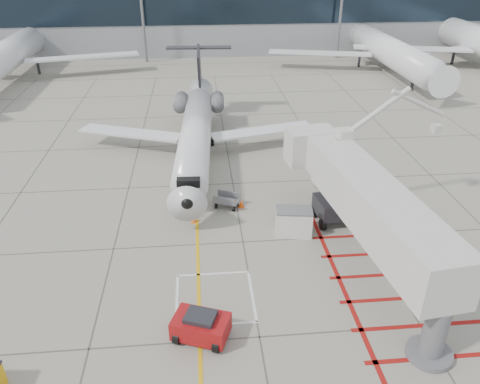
{
  "coord_description": "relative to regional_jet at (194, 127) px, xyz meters",
  "views": [
    {
      "loc": [
        -2.45,
        -20.17,
        16.78
      ],
      "look_at": [
        0.0,
        6.0,
        2.5
      ],
      "focal_mm": 35.0,
      "sensor_mm": 36.0,
      "label": 1
    }
  ],
  "objects": [
    {
      "name": "terminal_building",
      "position": [
        12.85,
        54.82,
        3.39
      ],
      "size": [
        180.0,
        28.0,
        14.0
      ],
      "primitive_type": "cube",
      "color": "gray",
      "rests_on": "ground_plane"
    },
    {
      "name": "regional_jet",
      "position": [
        0.0,
        0.0,
        0.0
      ],
      "size": [
        23.33,
        28.71,
        7.22
      ],
      "primitive_type": null,
      "rotation": [
        0.0,
        0.0,
        -0.06
      ],
      "color": "silver",
      "rests_on": "ground_plane"
    },
    {
      "name": "bg_aircraft_c",
      "position": [
        27.17,
        30.82,
        1.81
      ],
      "size": [
        32.53,
        36.15,
        10.84
      ],
      "primitive_type": null,
      "color": "silver",
      "rests_on": "ground_plane"
    },
    {
      "name": "jet_bridge",
      "position": [
        9.68,
        -14.9,
        -0.01
      ],
      "size": [
        10.57,
        18.87,
        7.2
      ],
      "primitive_type": null,
      "rotation": [
        0.0,
        0.0,
        0.12
      ],
      "color": "silver",
      "rests_on": "ground_plane"
    },
    {
      "name": "baggage_cart",
      "position": [
        2.14,
        -6.73,
        -3.08
      ],
      "size": [
        1.96,
        1.64,
        1.06
      ],
      "primitive_type": null,
      "rotation": [
        0.0,
        0.0,
        -0.41
      ],
      "color": "#5C5D61",
      "rests_on": "ground_plane"
    },
    {
      "name": "ground_power_unit",
      "position": [
        6.16,
        -10.53,
        -2.71
      ],
      "size": [
        2.43,
        1.63,
        1.79
      ],
      "primitive_type": null,
      "rotation": [
        0.0,
        0.0,
        -0.14
      ],
      "color": "silver",
      "rests_on": "ground_plane"
    },
    {
      "name": "cone_side",
      "position": [
        3.16,
        -6.82,
        -3.33
      ],
      "size": [
        0.41,
        0.41,
        0.56
      ],
      "primitive_type": "cone",
      "color": "#EE4E0C",
      "rests_on": "ground_plane"
    },
    {
      "name": "terminal_glass_band",
      "position": [
        12.85,
        40.77,
        4.39
      ],
      "size": [
        180.0,
        0.1,
        6.0
      ],
      "primitive_type": "cube",
      "color": "black",
      "rests_on": "ground_plane"
    },
    {
      "name": "ground_plane",
      "position": [
        2.85,
        -15.18,
        -3.61
      ],
      "size": [
        260.0,
        260.0,
        0.0
      ],
      "primitive_type": "plane",
      "color": "gray",
      "rests_on": "ground"
    },
    {
      "name": "pushback_tug",
      "position": [
        0.09,
        -18.92,
        -2.86
      ],
      "size": [
        2.99,
        2.42,
        1.51
      ],
      "primitive_type": null,
      "rotation": [
        0.0,
        0.0,
        -0.36
      ],
      "color": "#9E0F11",
      "rests_on": "ground_plane"
    },
    {
      "name": "cone_nose",
      "position": [
        -0.21,
        -8.52,
        -3.34
      ],
      "size": [
        0.39,
        0.39,
        0.55
      ],
      "primitive_type": "cone",
      "color": "#FF640D",
      "rests_on": "ground_plane"
    },
    {
      "name": "bg_aircraft_b",
      "position": [
        -24.39,
        30.82,
        2.01
      ],
      "size": [
        33.74,
        37.49,
        11.25
      ],
      "primitive_type": null,
      "color": "silver",
      "rests_on": "ground_plane"
    }
  ]
}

